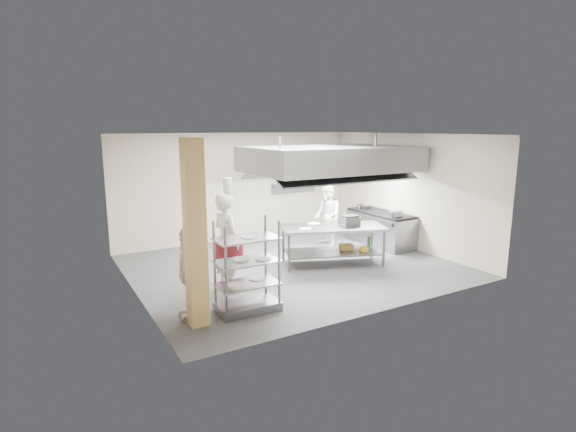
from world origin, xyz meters
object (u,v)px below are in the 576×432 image
cooking_range (380,229)px  chef_line (327,216)px  chef_plating (188,273)px  island (333,245)px  stockpot (394,214)px  pass_rack (247,266)px  griddle (349,221)px  chef_head (227,243)px

cooking_range → chef_line: bearing=156.6°
chef_plating → island: bearing=116.6°
chef_line → stockpot: size_ratio=7.51×
pass_rack → cooking_range: pass_rack is taller
chef_line → griddle: bearing=-2.1°
pass_rack → chef_line: 4.69m
chef_line → pass_rack: bearing=-38.4°
island → stockpot: size_ratio=10.54×
stockpot → chef_head: bearing=-173.9°
cooking_range → chef_head: (-4.98, -1.23, 0.56)m
cooking_range → chef_line: 1.54m
island → griddle: griddle is taller
griddle → cooking_range: bearing=29.9°
chef_line → chef_plating: size_ratio=1.08×
chef_line → griddle: 1.57m
island → griddle: 0.70m
chef_plating → stockpot: bearing=111.9°
pass_rack → stockpot: bearing=19.1°
cooking_range → chef_head: bearing=-166.2°
island → pass_rack: (-2.86, -1.47, 0.35)m
cooking_range → stockpot: (-0.23, -0.72, 0.56)m
pass_rack → cooking_range: size_ratio=0.81×
chef_plating → chef_line: bearing=128.5°
island → stockpot: bearing=23.8°
cooking_range → chef_plating: size_ratio=1.29×
chef_line → stockpot: (1.14, -1.30, 0.14)m
griddle → stockpot: size_ratio=1.87×
island → stockpot: 2.04m
pass_rack → chef_head: 1.09m
cooking_range → stockpot: size_ratio=8.96×
pass_rack → chef_head: (0.07, 1.07, 0.17)m
chef_head → chef_plating: bearing=119.7°
chef_plating → chef_head: bearing=137.6°
pass_rack → chef_plating: (-0.95, 0.25, -0.03)m
griddle → chef_head: bearing=-171.5°
pass_rack → chef_head: chef_head is taller
pass_rack → cooking_range: bearing=25.4°
chef_line → griddle: size_ratio=4.02×
cooking_range → stockpot: stockpot is taller
island → pass_rack: bearing=-132.4°
chef_line → chef_plating: bearing=-46.9°
stockpot → pass_rack: bearing=-161.8°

